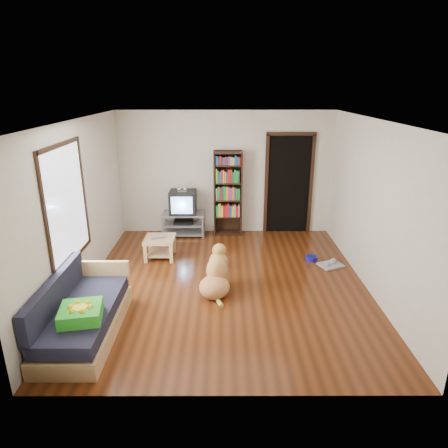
{
  "coord_description": "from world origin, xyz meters",
  "views": [
    {
      "loc": [
        -0.05,
        -5.84,
        3.07
      ],
      "look_at": [
        -0.04,
        0.38,
        0.9
      ],
      "focal_mm": 32.0,
      "sensor_mm": 36.0,
      "label": 1
    }
  ],
  "objects_px": {
    "green_cushion": "(81,313)",
    "dog": "(216,276)",
    "sofa": "(82,316)",
    "coffee_table": "(160,244)",
    "grey_rag": "(331,265)",
    "dog_bowl": "(311,258)",
    "tv_stand": "(184,223)",
    "bookshelf": "(228,189)",
    "crt_tv": "(183,202)",
    "laptop": "(159,238)"
  },
  "relations": [
    {
      "from": "green_cushion",
      "to": "dog",
      "type": "relative_size",
      "value": 0.52
    },
    {
      "from": "laptop",
      "to": "grey_rag",
      "type": "distance_m",
      "value": 3.16
    },
    {
      "from": "tv_stand",
      "to": "dog",
      "type": "bearing_deg",
      "value": -73.45
    },
    {
      "from": "tv_stand",
      "to": "dog",
      "type": "relative_size",
      "value": 0.97
    },
    {
      "from": "tv_stand",
      "to": "laptop",
      "type": "bearing_deg",
      "value": -104.97
    },
    {
      "from": "dog_bowl",
      "to": "tv_stand",
      "type": "relative_size",
      "value": 0.24
    },
    {
      "from": "dog_bowl",
      "to": "coffee_table",
      "type": "relative_size",
      "value": 0.4
    },
    {
      "from": "coffee_table",
      "to": "dog",
      "type": "relative_size",
      "value": 0.59
    },
    {
      "from": "green_cushion",
      "to": "dog",
      "type": "xyz_separation_m",
      "value": [
        1.6,
        1.44,
        -0.22
      ]
    },
    {
      "from": "laptop",
      "to": "crt_tv",
      "type": "bearing_deg",
      "value": 51.23
    },
    {
      "from": "tv_stand",
      "to": "sofa",
      "type": "relative_size",
      "value": 0.5
    },
    {
      "from": "green_cushion",
      "to": "dog",
      "type": "bearing_deg",
      "value": 31.47
    },
    {
      "from": "laptop",
      "to": "grey_rag",
      "type": "bearing_deg",
      "value": -30.35
    },
    {
      "from": "green_cushion",
      "to": "dog_bowl",
      "type": "distance_m",
      "value": 4.27
    },
    {
      "from": "tv_stand",
      "to": "crt_tv",
      "type": "height_order",
      "value": "crt_tv"
    },
    {
      "from": "green_cushion",
      "to": "dog_bowl",
      "type": "relative_size",
      "value": 2.17
    },
    {
      "from": "sofa",
      "to": "coffee_table",
      "type": "relative_size",
      "value": 3.27
    },
    {
      "from": "dog_bowl",
      "to": "grey_rag",
      "type": "distance_m",
      "value": 0.39
    },
    {
      "from": "green_cushion",
      "to": "grey_rag",
      "type": "xyz_separation_m",
      "value": [
        3.64,
        2.37,
        -0.48
      ]
    },
    {
      "from": "dog_bowl",
      "to": "green_cushion",
      "type": "bearing_deg",
      "value": -141.84
    },
    {
      "from": "grey_rag",
      "to": "green_cushion",
      "type": "bearing_deg",
      "value": -146.89
    },
    {
      "from": "dog_bowl",
      "to": "dog",
      "type": "height_order",
      "value": "dog"
    },
    {
      "from": "dog_bowl",
      "to": "bookshelf",
      "type": "distance_m",
      "value": 2.3
    },
    {
      "from": "laptop",
      "to": "coffee_table",
      "type": "bearing_deg",
      "value": 65.95
    },
    {
      "from": "tv_stand",
      "to": "coffee_table",
      "type": "height_order",
      "value": "tv_stand"
    },
    {
      "from": "dog",
      "to": "grey_rag",
      "type": "bearing_deg",
      "value": 24.64
    },
    {
      "from": "coffee_table",
      "to": "grey_rag",
      "type": "bearing_deg",
      "value": -6.84
    },
    {
      "from": "green_cushion",
      "to": "grey_rag",
      "type": "relative_size",
      "value": 1.2
    },
    {
      "from": "green_cushion",
      "to": "crt_tv",
      "type": "distance_m",
      "value": 4.07
    },
    {
      "from": "sofa",
      "to": "dog",
      "type": "relative_size",
      "value": 1.94
    },
    {
      "from": "green_cushion",
      "to": "dog_bowl",
      "type": "xyz_separation_m",
      "value": [
        3.34,
        2.62,
        -0.46
      ]
    },
    {
      "from": "grey_rag",
      "to": "sofa",
      "type": "relative_size",
      "value": 0.22
    },
    {
      "from": "crt_tv",
      "to": "dog",
      "type": "distance_m",
      "value": 2.68
    },
    {
      "from": "bookshelf",
      "to": "dog",
      "type": "height_order",
      "value": "bookshelf"
    },
    {
      "from": "grey_rag",
      "to": "sofa",
      "type": "height_order",
      "value": "sofa"
    },
    {
      "from": "laptop",
      "to": "crt_tv",
      "type": "xyz_separation_m",
      "value": [
        0.33,
        1.25,
        0.33
      ]
    },
    {
      "from": "bookshelf",
      "to": "laptop",
      "type": "bearing_deg",
      "value": -134.0
    },
    {
      "from": "green_cushion",
      "to": "bookshelf",
      "type": "height_order",
      "value": "bookshelf"
    },
    {
      "from": "coffee_table",
      "to": "dog",
      "type": "bearing_deg",
      "value": -50.63
    },
    {
      "from": "coffee_table",
      "to": "dog",
      "type": "xyz_separation_m",
      "value": [
        1.08,
        -1.31,
        -0.0
      ]
    },
    {
      "from": "laptop",
      "to": "sofa",
      "type": "bearing_deg",
      "value": -129.09
    },
    {
      "from": "green_cushion",
      "to": "sofa",
      "type": "distance_m",
      "value": 0.42
    },
    {
      "from": "tv_stand",
      "to": "dog_bowl",
      "type": "bearing_deg",
      "value": -28.04
    },
    {
      "from": "bookshelf",
      "to": "coffee_table",
      "type": "distance_m",
      "value": 1.96
    },
    {
      "from": "crt_tv",
      "to": "coffee_table",
      "type": "distance_m",
      "value": 1.35
    },
    {
      "from": "crt_tv",
      "to": "coffee_table",
      "type": "xyz_separation_m",
      "value": [
        -0.33,
        -1.22,
        -0.46
      ]
    },
    {
      "from": "tv_stand",
      "to": "coffee_table",
      "type": "relative_size",
      "value": 1.64
    },
    {
      "from": "grey_rag",
      "to": "tv_stand",
      "type": "xyz_separation_m",
      "value": [
        -2.79,
        1.58,
        0.25
      ]
    },
    {
      "from": "green_cushion",
      "to": "laptop",
      "type": "distance_m",
      "value": 2.77
    },
    {
      "from": "green_cushion",
      "to": "sofa",
      "type": "xyz_separation_m",
      "value": [
        -0.12,
        0.32,
        -0.24
      ]
    }
  ]
}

